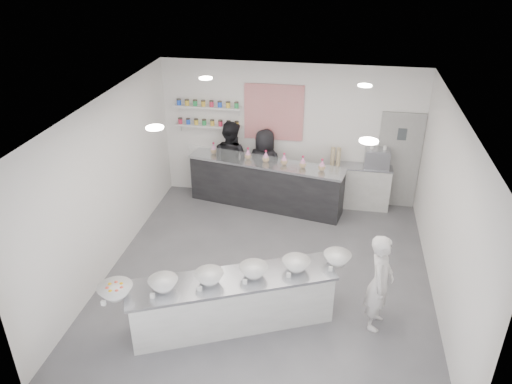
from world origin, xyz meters
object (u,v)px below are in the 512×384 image
prep_counter (232,302)px  espresso_ledge (359,187)px  staff_left (231,161)px  espresso_machine (377,159)px  staff_right (265,166)px  back_bar (266,184)px  woman_prep (380,282)px

prep_counter → espresso_ledge: size_ratio=2.37×
staff_left → espresso_ledge: bearing=-156.6°
espresso_machine → staff_right: (-2.34, -0.07, -0.32)m
back_bar → espresso_machine: (2.28, 0.32, 0.63)m
prep_counter → staff_left: size_ratio=1.70×
espresso_machine → espresso_ledge: bearing=180.0°
back_bar → espresso_ledge: 2.00m
woman_prep → staff_left: (-3.03, 3.64, 0.12)m
prep_counter → back_bar: 3.76m
prep_counter → staff_right: bearing=68.5°
staff_right → prep_counter: bearing=105.2°
espresso_machine → prep_counter: bearing=-118.2°
back_bar → espresso_ledge: bearing=20.4°
prep_counter → staff_left: bearing=79.1°
espresso_ledge → staff_left: bearing=-178.7°
espresso_machine → staff_right: staff_right is taller
prep_counter → woman_prep: 2.18m
woman_prep → back_bar: bearing=44.8°
prep_counter → staff_right: staff_right is taller
staff_right → espresso_ledge: bearing=-165.2°
staff_left → staff_right: 0.75m
back_bar → woman_prep: (2.21, -3.39, 0.26)m
staff_left → woman_prep: bearing=151.8°
espresso_ledge → staff_right: 2.07m
espresso_ledge → espresso_machine: (0.30, 0.00, 0.67)m
prep_counter → staff_right: (-0.16, 4.00, 0.41)m
back_bar → staff_right: (-0.06, 0.25, 0.31)m
prep_counter → espresso_machine: size_ratio=6.00×
prep_counter → espresso_machine: bearing=38.0°
back_bar → espresso_machine: bearing=19.2°
espresso_ledge → staff_right: size_ratio=0.78×
prep_counter → back_bar: (-0.09, 3.75, 0.10)m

